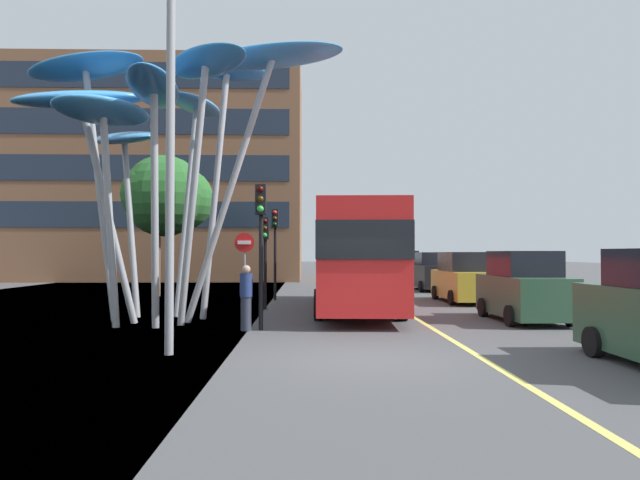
% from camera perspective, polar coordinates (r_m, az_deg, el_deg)
% --- Properties ---
extents(ground, '(120.00, 240.00, 0.10)m').
position_cam_1_polar(ground, '(11.07, 1.36, -12.38)').
color(ground, '#4C4C4F').
extents(red_bus, '(3.21, 11.43, 3.82)m').
position_cam_1_polar(red_bus, '(19.79, 3.84, -1.31)').
color(red_bus, red).
rests_on(red_bus, ground).
extents(leaf_sculpture, '(10.02, 8.96, 8.43)m').
position_cam_1_polar(leaf_sculpture, '(17.54, -16.69, 13.18)').
color(leaf_sculpture, '#9EA0A5').
rests_on(leaf_sculpture, ground).
extents(traffic_light_kerb_near, '(0.28, 0.42, 3.89)m').
position_cam_1_polar(traffic_light_kerb_near, '(14.59, -6.23, 1.57)').
color(traffic_light_kerb_near, black).
rests_on(traffic_light_kerb_near, ground).
extents(traffic_light_kerb_far, '(0.28, 0.42, 3.37)m').
position_cam_1_polar(traffic_light_kerb_far, '(19.95, -5.79, -0.27)').
color(traffic_light_kerb_far, black).
rests_on(traffic_light_kerb_far, ground).
extents(traffic_light_island_mid, '(0.28, 0.42, 3.97)m').
position_cam_1_polar(traffic_light_island_mid, '(23.78, -4.75, 0.55)').
color(traffic_light_island_mid, black).
rests_on(traffic_light_island_mid, ground).
extents(car_parked_mid, '(1.92, 3.86, 2.12)m').
position_cam_1_polar(car_parked_mid, '(17.63, 20.60, -4.77)').
color(car_parked_mid, '#2D5138').
rests_on(car_parked_mid, ground).
extents(car_parked_far, '(2.00, 4.50, 2.10)m').
position_cam_1_polar(car_parked_far, '(23.68, 14.90, -3.95)').
color(car_parked_far, gold).
rests_on(car_parked_far, ground).
extents(car_side_street, '(2.09, 4.53, 2.11)m').
position_cam_1_polar(car_side_street, '(30.79, 11.76, -3.34)').
color(car_side_street, black).
rests_on(car_side_street, ground).
extents(car_far_side, '(1.92, 4.25, 2.21)m').
position_cam_1_polar(car_far_side, '(36.91, 8.80, -2.97)').
color(car_far_side, gold).
rests_on(car_far_side, ground).
extents(street_lamp, '(1.85, 0.44, 8.11)m').
position_cam_1_polar(street_lamp, '(11.78, -13.46, 13.84)').
color(street_lamp, gray).
rests_on(street_lamp, ground).
extents(tree_pavement_near, '(4.28, 4.01, 6.83)m').
position_cam_1_polar(tree_pavement_near, '(27.49, -15.80, 4.43)').
color(tree_pavement_near, brown).
rests_on(tree_pavement_near, ground).
extents(pedestrian, '(0.34, 0.34, 1.74)m').
position_cam_1_polar(pedestrian, '(14.65, -7.75, -6.01)').
color(pedestrian, '#2D3342').
rests_on(pedestrian, ground).
extents(no_entry_sign, '(0.60, 0.12, 2.69)m').
position_cam_1_polar(no_entry_sign, '(16.75, -7.95, -2.32)').
color(no_entry_sign, gray).
rests_on(no_entry_sign, ground).
extents(backdrop_building, '(24.57, 10.68, 16.44)m').
position_cam_1_polar(backdrop_building, '(45.83, -17.68, 6.41)').
color(backdrop_building, brown).
rests_on(backdrop_building, ground).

